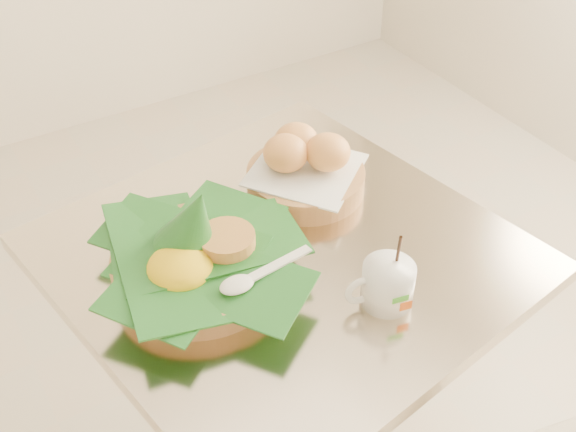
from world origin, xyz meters
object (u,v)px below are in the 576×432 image
bread_basket (305,168)px  cafe_table (284,337)px  coffee_mug (387,284)px  rice_basket (197,256)px

bread_basket → cafe_table: bearing=-133.2°
bread_basket → coffee_mug: bearing=-98.8°
rice_basket → cafe_table: bearing=-5.8°
rice_basket → bread_basket: size_ratio=1.32×
cafe_table → rice_basket: rice_basket is taller
coffee_mug → cafe_table: bearing=112.0°
rice_basket → bread_basket: (0.27, 0.12, -0.00)m
bread_basket → coffee_mug: (-0.05, -0.31, -0.01)m
rice_basket → bread_basket: 0.30m
cafe_table → bread_basket: size_ratio=3.10×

